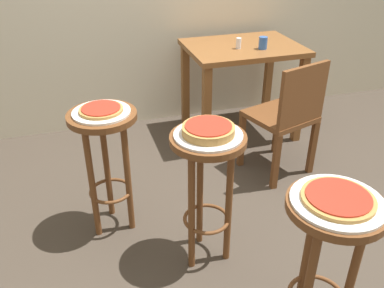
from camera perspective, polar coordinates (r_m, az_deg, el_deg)
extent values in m
plane|color=#42382D|center=(2.57, 3.07, -11.74)|extent=(6.00, 6.00, 0.00)
cylinder|color=brown|center=(1.64, 19.22, -8.14)|extent=(0.37, 0.37, 0.03)
cylinder|color=brown|center=(1.95, 15.40, -15.06)|extent=(0.04, 0.04, 0.72)
cylinder|color=brown|center=(1.90, 20.88, -17.55)|extent=(0.04, 0.04, 0.72)
cylinder|color=white|center=(1.62, 19.36, -7.48)|extent=(0.35, 0.35, 0.01)
cylinder|color=#B78442|center=(1.61, 19.44, -7.10)|extent=(0.27, 0.27, 0.01)
cylinder|color=red|center=(1.61, 19.50, -6.80)|extent=(0.24, 0.24, 0.01)
cylinder|color=brown|center=(1.98, 2.23, 0.66)|extent=(0.37, 0.37, 0.03)
cylinder|color=brown|center=(2.27, 1.09, -6.34)|extent=(0.04, 0.04, 0.72)
cylinder|color=brown|center=(2.12, -0.05, -9.45)|extent=(0.04, 0.04, 0.72)
cylinder|color=brown|center=(2.17, 5.06, -8.44)|extent=(0.04, 0.04, 0.72)
torus|color=brown|center=(2.25, 1.99, -10.22)|extent=(0.25, 0.25, 0.02)
cylinder|color=silver|center=(1.97, 2.24, 1.26)|extent=(0.33, 0.33, 0.01)
cylinder|color=#B78442|center=(1.95, 2.26, 1.93)|extent=(0.25, 0.25, 0.04)
cylinder|color=red|center=(1.94, 2.27, 2.53)|extent=(0.22, 0.22, 0.01)
cylinder|color=brown|center=(2.25, -12.29, 3.76)|extent=(0.37, 0.37, 0.03)
cylinder|color=brown|center=(2.53, -11.67, -2.85)|extent=(0.04, 0.04, 0.72)
cylinder|color=brown|center=(2.39, -13.56, -5.36)|extent=(0.04, 0.04, 0.72)
cylinder|color=brown|center=(2.40, -8.80, -4.64)|extent=(0.04, 0.04, 0.72)
torus|color=brown|center=(2.50, -11.11, -6.32)|extent=(0.25, 0.25, 0.02)
cylinder|color=white|center=(2.24, -12.35, 4.30)|extent=(0.31, 0.31, 0.01)
cylinder|color=#B78442|center=(2.24, -12.39, 4.61)|extent=(0.23, 0.23, 0.01)
cylinder|color=red|center=(2.23, -12.41, 4.86)|extent=(0.20, 0.20, 0.01)
cube|color=brown|center=(3.38, 7.04, 13.00)|extent=(0.89, 0.67, 0.04)
cube|color=brown|center=(3.13, 2.00, 4.36)|extent=(0.06, 0.06, 0.72)
cube|color=brown|center=(3.45, 14.61, 5.87)|extent=(0.06, 0.06, 0.72)
cube|color=brown|center=(3.63, -0.92, 8.04)|extent=(0.06, 0.06, 0.72)
cube|color=brown|center=(3.91, 10.43, 9.16)|extent=(0.06, 0.06, 0.72)
cylinder|color=#3360B2|center=(3.29, 9.73, 13.53)|extent=(0.06, 0.06, 0.09)
cylinder|color=white|center=(3.27, 6.41, 13.59)|extent=(0.04, 0.04, 0.08)
cube|color=brown|center=(2.97, 11.96, 3.79)|extent=(0.50, 0.50, 0.04)
cube|color=brown|center=(2.78, 15.03, 6.45)|extent=(0.39, 0.15, 0.40)
cube|color=brown|center=(3.30, 11.61, 2.16)|extent=(0.04, 0.04, 0.42)
cube|color=brown|center=(3.08, 6.81, 0.47)|extent=(0.04, 0.04, 0.42)
cube|color=brown|center=(3.09, 16.23, -0.43)|extent=(0.04, 0.04, 0.42)
cube|color=brown|center=(2.85, 11.44, -2.46)|extent=(0.04, 0.04, 0.42)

